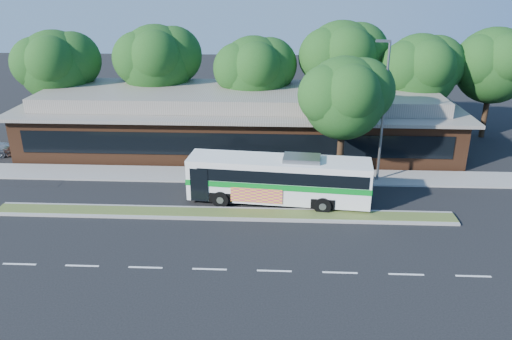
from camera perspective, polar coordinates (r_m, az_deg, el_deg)
name	(u,v)px	position (r m, az deg, el deg)	size (l,w,h in m)	color
ground	(222,220)	(27.90, -3.95, -5.67)	(120.00, 120.00, 0.00)	black
median_strip	(223,213)	(28.39, -3.82, -4.98)	(26.00, 1.10, 0.15)	#495D27
sidewalk	(232,175)	(33.65, -2.74, -0.59)	(44.00, 2.60, 0.12)	gray
parking_lot	(0,154)	(42.49, -27.20, 1.68)	(14.00, 12.00, 0.01)	black
plaza_building	(239,119)	(39.20, -1.90, 5.86)	(33.20, 11.20, 4.45)	#4E2B18
lamp_post	(383,108)	(32.26, 14.33, 6.84)	(0.93, 0.18, 9.07)	slate
tree_bg_a	(61,64)	(44.05, -21.38, 11.17)	(6.47, 5.80, 8.63)	black
tree_bg_b	(162,60)	(42.40, -10.71, 12.27)	(6.69, 6.00, 9.00)	black
tree_bg_c	(259,70)	(40.42, 0.31, 11.40)	(6.24, 5.60, 8.26)	black
tree_bg_d	(347,58)	(41.60, 10.35, 12.51)	(6.91, 6.20, 9.37)	black
tree_bg_e	(425,69)	(41.92, 18.72, 10.86)	(6.47, 5.80, 8.50)	black
tree_bg_f	(499,64)	(44.80, 25.98, 10.89)	(6.69, 6.00, 8.92)	black
transit_bus	(279,177)	(29.20, 2.70, -0.75)	(10.82, 3.34, 2.99)	white
sidewalk_tree	(350,96)	(32.06, 10.67, 8.33)	(5.82, 5.22, 8.08)	black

